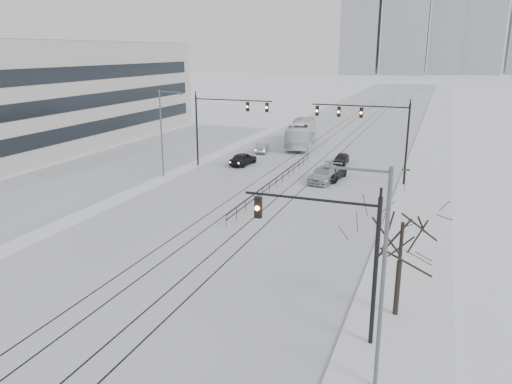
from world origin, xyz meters
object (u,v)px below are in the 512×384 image
sedan_nb_front (330,173)px  sedan_nb_far (341,159)px  box_truck (301,134)px  sedan_sb_inner (243,159)px  traffic_mast_near (339,247)px  sedan_nb_right (325,174)px  sedan_sb_outer (262,148)px  bare_tree (402,233)px

sedan_nb_front → sedan_nb_far: bearing=99.1°
box_truck → sedan_sb_inner: bearing=68.6°
traffic_mast_near → sedan_nb_right: 28.94m
sedan_sb_inner → sedan_sb_outer: size_ratio=1.15×
sedan_sb_outer → sedan_nb_right: sedan_nb_right is taller
traffic_mast_near → bare_tree: traffic_mast_near is taller
bare_tree → box_truck: bearing=111.4°
traffic_mast_near → sedan_nb_far: bearing=100.7°
traffic_mast_near → bare_tree: bearing=51.2°
sedan_sb_inner → sedan_nb_front: 11.26m
sedan_sb_outer → sedan_sb_inner: bearing=81.3°
sedan_nb_far → sedan_sb_outer: bearing=164.0°
traffic_mast_near → box_truck: size_ratio=0.57×
sedan_nb_front → sedan_nb_right: bearing=-100.2°
sedan_sb_inner → sedan_nb_right: bearing=165.4°
bare_tree → sedan_nb_far: size_ratio=1.69×
bare_tree → traffic_mast_near: bearing=-128.8°
bare_tree → sedan_nb_right: 26.79m
sedan_sb_outer → sedan_nb_far: bearing=152.8°
traffic_mast_near → sedan_sb_inner: (-17.43, 31.91, -3.83)m
sedan_sb_inner → sedan_nb_front: size_ratio=0.88×
traffic_mast_near → sedan_nb_front: (-6.58, 28.90, -3.88)m
traffic_mast_near → sedan_nb_right: (-6.89, 27.85, -3.79)m
sedan_nb_right → sedan_nb_far: 8.72m
sedan_sb_inner → traffic_mast_near: bearing=125.1°
sedan_nb_front → sedan_nb_far: 7.68m
traffic_mast_near → sedan_nb_far: traffic_mast_near is taller
sedan_sb_inner → bare_tree: bearing=130.9°
sedan_nb_front → sedan_nb_far: sedan_nb_front is taller
sedan_nb_far → box_truck: 11.80m
bare_tree → sedan_sb_outer: (-20.29, 36.55, -3.87)m
sedan_nb_right → bare_tree: bearing=-62.0°
bare_tree → sedan_sb_outer: size_ratio=1.62×
box_truck → traffic_mast_near: bearing=98.7°
sedan_nb_right → box_truck: 19.36m
sedan_sb_outer → box_truck: size_ratio=0.31×
traffic_mast_near → sedan_sb_inner: bearing=118.6°
bare_tree → sedan_nb_front: (-8.99, 25.89, -3.80)m
sedan_nb_front → sedan_nb_right: sedan_nb_right is taller
sedan_sb_outer → box_truck: 7.18m
traffic_mast_near → sedan_sb_inner: size_ratio=1.62×
traffic_mast_near → sedan_nb_right: traffic_mast_near is taller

